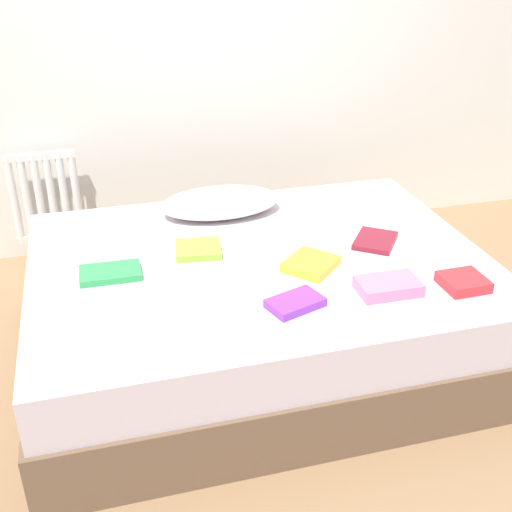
{
  "coord_description": "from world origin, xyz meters",
  "views": [
    {
      "loc": [
        -0.66,
        -2.37,
        1.81
      ],
      "look_at": [
        0.0,
        0.05,
        0.48
      ],
      "focal_mm": 44.76,
      "sensor_mm": 36.0,
      "label": 1
    }
  ],
  "objects_px": {
    "bed": "(259,306)",
    "pillow": "(220,202)",
    "textbook_pink": "(388,286)",
    "textbook_maroon": "(375,241)",
    "textbook_red": "(463,282)",
    "textbook_yellow": "(311,264)",
    "textbook_lime": "(198,249)",
    "textbook_white": "(173,292)",
    "textbook_green": "(110,273)",
    "radiator": "(46,197)",
    "textbook_purple": "(295,303)"
  },
  "relations": [
    {
      "from": "bed",
      "to": "pillow",
      "type": "relative_size",
      "value": 3.36
    },
    {
      "from": "textbook_pink",
      "to": "textbook_maroon",
      "type": "distance_m",
      "value": 0.43
    },
    {
      "from": "textbook_maroon",
      "to": "textbook_red",
      "type": "height_order",
      "value": "textbook_red"
    },
    {
      "from": "textbook_red",
      "to": "pillow",
      "type": "bearing_deg",
      "value": 128.34
    },
    {
      "from": "textbook_yellow",
      "to": "textbook_lime",
      "type": "relative_size",
      "value": 1.05
    },
    {
      "from": "textbook_white",
      "to": "textbook_green",
      "type": "xyz_separation_m",
      "value": [
        -0.23,
        0.22,
        0.0
      ]
    },
    {
      "from": "pillow",
      "to": "textbook_pink",
      "type": "distance_m",
      "value": 1.03
    },
    {
      "from": "radiator",
      "to": "textbook_green",
      "type": "xyz_separation_m",
      "value": [
        0.3,
        -1.2,
        0.11
      ]
    },
    {
      "from": "textbook_green",
      "to": "textbook_lime",
      "type": "bearing_deg",
      "value": 16.96
    },
    {
      "from": "bed",
      "to": "textbook_red",
      "type": "relative_size",
      "value": 11.73
    },
    {
      "from": "textbook_pink",
      "to": "textbook_yellow",
      "type": "xyz_separation_m",
      "value": [
        -0.23,
        0.27,
        -0.01
      ]
    },
    {
      "from": "textbook_white",
      "to": "textbook_red",
      "type": "bearing_deg",
      "value": -49.07
    },
    {
      "from": "textbook_red",
      "to": "textbook_lime",
      "type": "height_order",
      "value": "textbook_red"
    },
    {
      "from": "bed",
      "to": "textbook_maroon",
      "type": "height_order",
      "value": "textbook_maroon"
    },
    {
      "from": "pillow",
      "to": "textbook_yellow",
      "type": "relative_size",
      "value": 2.86
    },
    {
      "from": "textbook_pink",
      "to": "textbook_white",
      "type": "xyz_separation_m",
      "value": [
        -0.83,
        0.2,
        -0.01
      ]
    },
    {
      "from": "textbook_yellow",
      "to": "textbook_red",
      "type": "height_order",
      "value": "textbook_red"
    },
    {
      "from": "textbook_pink",
      "to": "textbook_green",
      "type": "height_order",
      "value": "textbook_pink"
    },
    {
      "from": "radiator",
      "to": "textbook_pink",
      "type": "xyz_separation_m",
      "value": [
        1.35,
        -1.62,
        0.12
      ]
    },
    {
      "from": "textbook_maroon",
      "to": "textbook_lime",
      "type": "xyz_separation_m",
      "value": [
        -0.8,
        0.12,
        0.0
      ]
    },
    {
      "from": "radiator",
      "to": "textbook_lime",
      "type": "bearing_deg",
      "value": -57.8
    },
    {
      "from": "bed",
      "to": "textbook_green",
      "type": "relative_size",
      "value": 8.07
    },
    {
      "from": "radiator",
      "to": "textbook_lime",
      "type": "relative_size",
      "value": 2.69
    },
    {
      "from": "pillow",
      "to": "textbook_red",
      "type": "height_order",
      "value": "pillow"
    },
    {
      "from": "radiator",
      "to": "textbook_lime",
      "type": "xyz_separation_m",
      "value": [
        0.69,
        -1.09,
        0.11
      ]
    },
    {
      "from": "textbook_white",
      "to": "textbook_yellow",
      "type": "xyz_separation_m",
      "value": [
        0.6,
        0.07,
        0.01
      ]
    },
    {
      "from": "textbook_pink",
      "to": "textbook_purple",
      "type": "xyz_separation_m",
      "value": [
        -0.39,
        -0.01,
        -0.01
      ]
    },
    {
      "from": "textbook_purple",
      "to": "textbook_maroon",
      "type": "bearing_deg",
      "value": 19.96
    },
    {
      "from": "bed",
      "to": "textbook_pink",
      "type": "xyz_separation_m",
      "value": [
        0.42,
        -0.42,
        0.28
      ]
    },
    {
      "from": "textbook_purple",
      "to": "textbook_green",
      "type": "bearing_deg",
      "value": 128.48
    },
    {
      "from": "textbook_yellow",
      "to": "textbook_maroon",
      "type": "distance_m",
      "value": 0.39
    },
    {
      "from": "textbook_green",
      "to": "textbook_maroon",
      "type": "bearing_deg",
      "value": 0.82
    },
    {
      "from": "textbook_purple",
      "to": "textbook_maroon",
      "type": "relative_size",
      "value": 0.95
    },
    {
      "from": "bed",
      "to": "radiator",
      "type": "relative_size",
      "value": 3.76
    },
    {
      "from": "bed",
      "to": "textbook_green",
      "type": "bearing_deg",
      "value": 179.78
    },
    {
      "from": "pillow",
      "to": "textbook_purple",
      "type": "height_order",
      "value": "pillow"
    },
    {
      "from": "textbook_white",
      "to": "textbook_yellow",
      "type": "relative_size",
      "value": 1.14
    },
    {
      "from": "textbook_maroon",
      "to": "textbook_lime",
      "type": "distance_m",
      "value": 0.81
    },
    {
      "from": "textbook_white",
      "to": "textbook_red",
      "type": "height_order",
      "value": "textbook_red"
    },
    {
      "from": "textbook_green",
      "to": "textbook_red",
      "type": "distance_m",
      "value": 1.44
    },
    {
      "from": "radiator",
      "to": "textbook_red",
      "type": "xyz_separation_m",
      "value": [
        1.66,
        -1.66,
        0.12
      ]
    },
    {
      "from": "textbook_purple",
      "to": "textbook_maroon",
      "type": "height_order",
      "value": "textbook_purple"
    },
    {
      "from": "textbook_green",
      "to": "textbook_lime",
      "type": "relative_size",
      "value": 1.25
    },
    {
      "from": "bed",
      "to": "textbook_white",
      "type": "xyz_separation_m",
      "value": [
        -0.41,
        -0.22,
        0.27
      ]
    },
    {
      "from": "textbook_purple",
      "to": "textbook_lime",
      "type": "height_order",
      "value": "textbook_purple"
    },
    {
      "from": "textbook_red",
      "to": "bed",
      "type": "bearing_deg",
      "value": 146.39
    },
    {
      "from": "pillow",
      "to": "textbook_pink",
      "type": "xyz_separation_m",
      "value": [
        0.48,
        -0.91,
        -0.04
      ]
    },
    {
      "from": "bed",
      "to": "textbook_purple",
      "type": "xyz_separation_m",
      "value": [
        0.03,
        -0.42,
        0.27
      ]
    },
    {
      "from": "textbook_lime",
      "to": "bed",
      "type": "bearing_deg",
      "value": -16.47
    },
    {
      "from": "radiator",
      "to": "textbook_yellow",
      "type": "height_order",
      "value": "radiator"
    }
  ]
}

